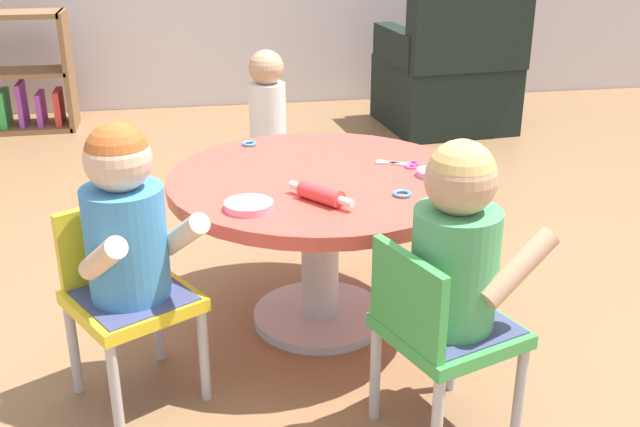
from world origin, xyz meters
TOP-DOWN VIEW (x-y plane):
  - ground_plane at (0.00, 0.00)m, footprint 10.00×10.00m
  - craft_table at (0.00, 0.00)m, footprint 0.94×0.94m
  - child_chair_left at (-0.58, -0.29)m, footprint 0.41×0.41m
  - seated_child_left at (-0.56, -0.32)m, footprint 0.40×0.43m
  - child_chair_right at (0.19, -0.62)m, footprint 0.38×0.38m
  - seated_child_right at (0.22, -0.61)m, footprint 0.42×0.37m
  - armchair_dark at (1.16, 2.15)m, footprint 0.77×0.78m
  - toddler_standing at (-0.03, 1.24)m, footprint 0.17×0.17m
  - rolling_pin at (-0.04, -0.22)m, footprint 0.16×0.20m
  - craft_scissors at (0.28, 0.05)m, footprint 0.14×0.11m
  - playdough_blob_0 at (0.34, -0.07)m, footprint 0.10×0.10m
  - playdough_blob_1 at (-0.24, -0.24)m, footprint 0.14×0.14m
  - cookie_cutter_0 at (0.20, -0.21)m, footprint 0.05×0.05m
  - cookie_cutter_1 at (-0.19, 0.35)m, footprint 0.05×0.05m

SIDE VIEW (x-z plane):
  - ground_plane at x=0.00m, z-range 0.00..0.00m
  - child_chair_left at x=-0.58m, z-range 0.04..0.57m
  - child_chair_right at x=0.19m, z-range 0.04..0.57m
  - armchair_dark at x=1.16m, z-range -0.12..0.73m
  - toddler_standing at x=-0.03m, z-range 0.02..0.70m
  - craft_table at x=0.00m, z-range 0.14..0.65m
  - craft_scissors at x=0.28m, z-range 0.51..0.51m
  - cookie_cutter_0 at x=0.20m, z-range 0.51..0.52m
  - cookie_cutter_1 at x=-0.19m, z-range 0.51..0.52m
  - playdough_blob_0 at x=0.34m, z-range 0.51..0.53m
  - playdough_blob_1 at x=-0.24m, z-range 0.51..0.53m
  - rolling_pin at x=-0.04m, z-range 0.51..0.56m
  - seated_child_left at x=-0.56m, z-range 0.28..0.79m
  - seated_child_right at x=0.22m, z-range 0.28..0.79m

